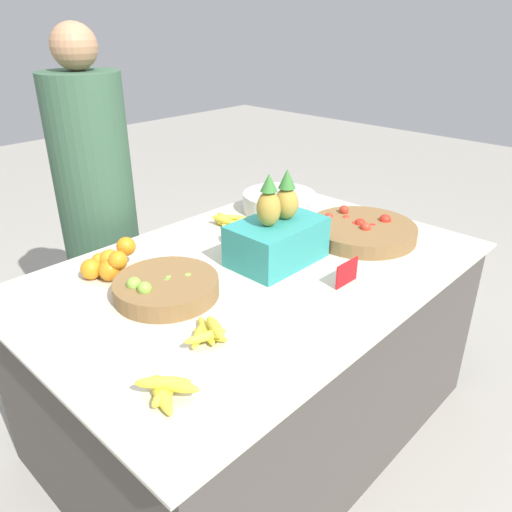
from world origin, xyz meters
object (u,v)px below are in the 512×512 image
tomato_basket (362,231)px  vendor_person (100,222)px  produce_crate (277,235)px  price_sign (347,273)px  lime_bowl (166,287)px  metal_bowl (279,202)px

tomato_basket → vendor_person: vendor_person is taller
produce_crate → price_sign: bearing=-84.1°
lime_bowl → vendor_person: (0.23, 0.81, -0.05)m
price_sign → tomato_basket: bearing=26.9°
price_sign → lime_bowl: bearing=142.3°
tomato_basket → price_sign: 0.43m
vendor_person → price_sign: bearing=-77.8°
lime_bowl → tomato_basket: size_ratio=0.78×
lime_bowl → vendor_person: 0.85m
produce_crate → vendor_person: 0.95m
tomato_basket → lime_bowl: bearing=166.5°
lime_bowl → metal_bowl: bearing=16.4°
lime_bowl → price_sign: lime_bowl is taller
tomato_basket → produce_crate: produce_crate is taller
produce_crate → vendor_person: (-0.23, 0.91, -0.13)m
metal_bowl → lime_bowl: bearing=-163.6°
metal_bowl → price_sign: size_ratio=2.95×
metal_bowl → price_sign: bearing=-120.7°
tomato_basket → price_sign: tomato_basket is taller
produce_crate → lime_bowl: bearing=168.2°
produce_crate → vendor_person: bearing=104.3°
vendor_person → produce_crate: bearing=-75.7°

